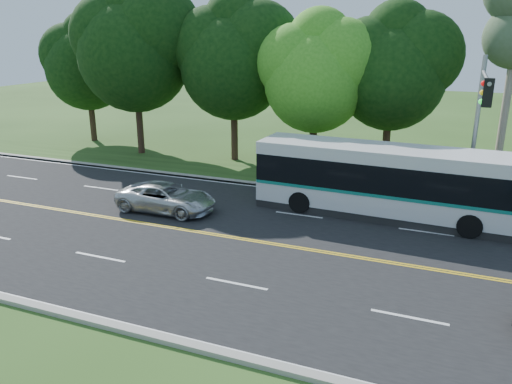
% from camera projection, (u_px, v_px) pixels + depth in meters
% --- Properties ---
extents(ground, '(120.00, 120.00, 0.00)m').
position_uv_depth(ground, '(285.00, 246.00, 19.35)').
color(ground, '#294717').
rests_on(ground, ground).
extents(road, '(60.00, 14.00, 0.02)m').
position_uv_depth(road, '(285.00, 246.00, 19.34)').
color(road, black).
rests_on(road, ground).
extents(curb_north, '(60.00, 0.30, 0.15)m').
position_uv_depth(curb_north, '(329.00, 192.00, 25.65)').
color(curb_north, gray).
rests_on(curb_north, ground).
extents(curb_south, '(60.00, 0.30, 0.15)m').
position_uv_depth(curb_south, '(197.00, 347.00, 13.00)').
color(curb_south, gray).
rests_on(curb_south, ground).
extents(grass_verge, '(60.00, 4.00, 0.10)m').
position_uv_depth(grass_verge, '(337.00, 183.00, 27.29)').
color(grass_verge, '#294717').
rests_on(grass_verge, ground).
extents(lane_markings, '(57.60, 13.82, 0.00)m').
position_uv_depth(lane_markings, '(282.00, 245.00, 19.37)').
color(lane_markings, gold).
rests_on(lane_markings, road).
extents(tree_row, '(44.70, 9.10, 13.84)m').
position_uv_depth(tree_row, '(270.00, 53.00, 29.84)').
color(tree_row, black).
rests_on(tree_row, ground).
extents(bougainvillea_hedge, '(9.50, 2.25, 1.50)m').
position_uv_depth(bougainvillea_hedge, '(482.00, 190.00, 23.80)').
color(bougainvillea_hedge, maroon).
rests_on(bougainvillea_hedge, ground).
extents(traffic_signal, '(0.42, 6.10, 7.00)m').
position_uv_depth(traffic_signal, '(479.00, 115.00, 20.40)').
color(traffic_signal, gray).
rests_on(traffic_signal, ground).
extents(transit_bus, '(12.10, 3.11, 3.14)m').
position_uv_depth(transit_bus, '(391.00, 183.00, 21.99)').
color(transit_bus, silver).
rests_on(transit_bus, road).
extents(suv, '(4.65, 2.19, 1.28)m').
position_uv_depth(suv, '(166.00, 197.00, 22.95)').
color(suv, silver).
rests_on(suv, road).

